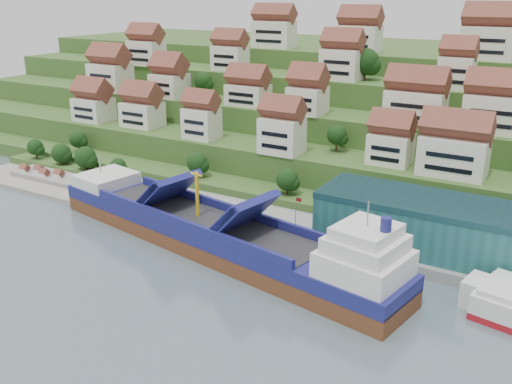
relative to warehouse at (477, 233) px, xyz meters
The scene contains 10 objects.
ground 55.18m from the warehouse, 161.90° to the right, with size 300.00×300.00×0.00m, color slate.
quay 32.64m from the warehouse, behind, with size 180.00×14.00×2.20m, color gray.
pebble_beach 110.32m from the warehouse, behind, with size 45.00×20.00×1.00m, color gray.
hillside 101.03m from the warehouse, 121.00° to the left, with size 260.00×128.00×31.00m.
hillside_village 65.91m from the warehouse, 138.44° to the left, with size 155.42×62.89×29.20m.
hillside_trees 68.00m from the warehouse, 155.53° to the left, with size 140.29×62.08×30.89m.
warehouse is the anchor object (origin of this frame).
flagpole 34.60m from the warehouse, 168.33° to the right, with size 1.28×0.16×8.00m.
beach_huts 112.29m from the warehouse, behind, with size 14.40×3.70×2.20m.
cargo_ship 48.44m from the warehouse, 157.55° to the right, with size 85.16×27.85×18.75m.
Camera 1 is at (66.00, -87.39, 49.93)m, focal length 40.00 mm.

